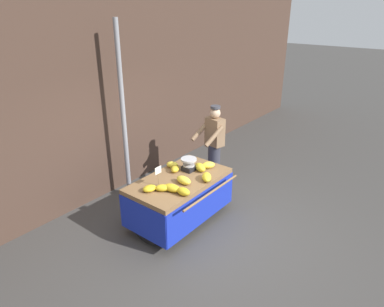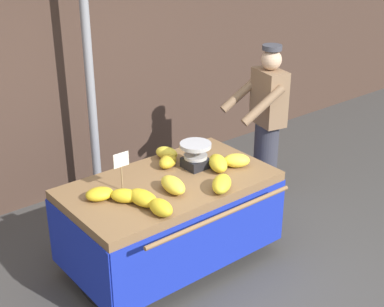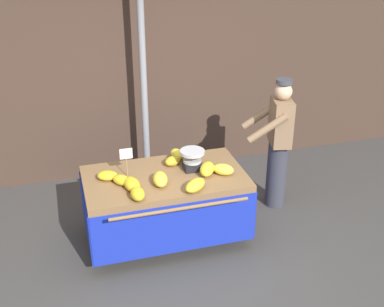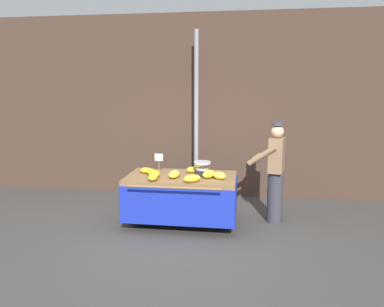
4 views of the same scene
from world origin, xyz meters
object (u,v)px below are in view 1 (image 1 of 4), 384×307
at_px(banana_bunch_0, 172,165).
at_px(banana_bunch_7, 175,169).
at_px(banana_bunch_6, 200,167).
at_px(street_pole, 123,115).
at_px(banana_cart, 179,190).
at_px(banana_bunch_2, 184,180).
at_px(vendor_person, 214,145).
at_px(banana_bunch_5, 162,188).
at_px(banana_bunch_3, 172,188).
at_px(banana_bunch_1, 149,188).
at_px(banana_bunch_4, 208,165).
at_px(banana_bunch_8, 207,177).
at_px(banana_bunch_9, 183,192).
at_px(price_sign, 158,172).
at_px(weighing_scale, 189,164).

relative_size(banana_bunch_0, banana_bunch_7, 1.06).
bearing_deg(banana_bunch_6, street_pole, 105.00).
relative_size(banana_cart, banana_bunch_0, 8.29).
bearing_deg(banana_bunch_2, banana_bunch_6, 7.66).
bearing_deg(vendor_person, street_pole, 145.05).
bearing_deg(banana_bunch_5, banana_bunch_3, -56.50).
relative_size(street_pole, banana_bunch_1, 15.13).
relative_size(banana_cart, banana_bunch_7, 8.80).
relative_size(banana_bunch_2, banana_bunch_7, 1.43).
height_order(banana_bunch_4, banana_bunch_8, same).
xyz_separation_m(banana_cart, banana_bunch_1, (-0.62, 0.09, 0.28)).
bearing_deg(banana_bunch_5, vendor_person, 11.75).
relative_size(banana_bunch_3, vendor_person, 0.17).
bearing_deg(banana_bunch_9, banana_cart, 46.87).
relative_size(price_sign, banana_bunch_4, 1.44).
xyz_separation_m(banana_bunch_2, banana_bunch_5, (-0.40, 0.11, -0.01)).
xyz_separation_m(banana_bunch_9, vendor_person, (1.92, 0.77, -0.03)).
relative_size(price_sign, banana_bunch_6, 1.18).
distance_m(banana_bunch_7, banana_bunch_9, 0.82).
height_order(banana_bunch_5, banana_bunch_7, banana_bunch_7).
relative_size(banana_cart, banana_bunch_4, 7.69).
bearing_deg(banana_bunch_1, price_sign, 2.65).
relative_size(banana_bunch_5, banana_bunch_6, 0.79).
distance_m(weighing_scale, vendor_person, 1.24).
bearing_deg(banana_bunch_7, vendor_person, 5.59).
relative_size(banana_bunch_2, banana_bunch_6, 1.03).
height_order(banana_bunch_1, vendor_person, vendor_person).
distance_m(price_sign, banana_bunch_8, 0.83).
bearing_deg(banana_bunch_4, banana_cart, 166.75).
relative_size(banana_bunch_1, banana_bunch_8, 0.77).
distance_m(banana_bunch_1, banana_bunch_8, 0.99).
distance_m(banana_bunch_0, banana_bunch_8, 0.78).
distance_m(banana_cart, weighing_scale, 0.49).
bearing_deg(banana_bunch_2, banana_bunch_5, 164.63).
relative_size(street_pole, banana_bunch_7, 16.36).
bearing_deg(banana_bunch_2, banana_bunch_7, 58.77).
bearing_deg(vendor_person, banana_bunch_1, -172.88).
xyz_separation_m(price_sign, banana_bunch_5, (-0.08, -0.16, -0.20)).
relative_size(banana_bunch_5, vendor_person, 0.13).
bearing_deg(banana_bunch_2, price_sign, 139.10).
bearing_deg(banana_bunch_1, banana_bunch_3, -51.64).
relative_size(banana_bunch_0, banana_bunch_6, 0.76).
xyz_separation_m(banana_bunch_3, banana_bunch_4, (1.04, 0.04, 0.00)).
distance_m(banana_cart, banana_bunch_6, 0.56).
relative_size(banana_bunch_1, banana_bunch_2, 0.75).
bearing_deg(banana_cart, banana_bunch_4, -13.25).
bearing_deg(banana_bunch_2, vendor_person, 18.03).
bearing_deg(banana_bunch_3, banana_bunch_2, 3.81).
bearing_deg(banana_bunch_3, banana_bunch_1, 128.36).
relative_size(price_sign, banana_bunch_9, 1.46).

